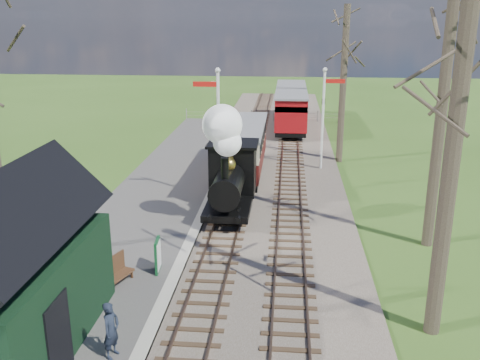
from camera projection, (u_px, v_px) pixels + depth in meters
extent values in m
ellipsoid|color=#385B23|center=(86.00, 192.00, 73.27)|extent=(57.60, 36.00, 16.20)
ellipsoid|color=#385B23|center=(339.00, 209.00, 75.98)|extent=(70.40, 44.00, 19.80)
ellipsoid|color=#385B23|center=(218.00, 184.00, 81.81)|extent=(64.00, 40.00, 18.00)
cube|color=brown|center=(267.00, 168.00, 30.48)|extent=(8.00, 60.00, 0.10)
cube|color=brown|center=(236.00, 166.00, 30.61)|extent=(0.07, 60.00, 0.12)
cube|color=brown|center=(253.00, 166.00, 30.52)|extent=(0.07, 60.00, 0.12)
cube|color=#38281C|center=(245.00, 167.00, 30.58)|extent=(1.60, 60.00, 0.09)
cube|color=brown|center=(281.00, 167.00, 30.38)|extent=(0.07, 60.00, 0.12)
cube|color=brown|center=(299.00, 167.00, 30.30)|extent=(0.07, 60.00, 0.12)
cube|color=#38281C|center=(290.00, 168.00, 30.35)|extent=(1.60, 60.00, 0.09)
cube|color=#474442|center=(150.00, 214.00, 23.26)|extent=(5.00, 44.00, 0.20)
cube|color=#B2AD9E|center=(202.00, 216.00, 23.06)|extent=(0.40, 44.00, 0.21)
cube|color=black|center=(16.00, 302.00, 13.40)|extent=(3.00, 6.00, 2.60)
cube|color=black|center=(6.00, 234.00, 12.86)|extent=(3.25, 6.30, 3.25)
cube|color=black|center=(59.00, 338.00, 12.41)|extent=(0.06, 1.20, 2.00)
cylinder|color=silver|center=(219.00, 140.00, 24.07)|extent=(0.14, 0.14, 6.00)
sphere|color=silver|center=(218.00, 70.00, 23.15)|extent=(0.24, 0.24, 0.24)
cube|color=#B7140F|center=(205.00, 84.00, 23.38)|extent=(1.10, 0.08, 0.22)
cube|color=black|center=(218.00, 109.00, 23.66)|extent=(0.18, 0.06, 0.30)
cylinder|color=silver|center=(323.00, 122.00, 29.42)|extent=(0.14, 0.14, 5.50)
sphere|color=silver|center=(325.00, 70.00, 28.58)|extent=(0.24, 0.24, 0.24)
cube|color=#B7140F|center=(335.00, 81.00, 28.71)|extent=(1.10, 0.08, 0.22)
cube|color=black|center=(324.00, 101.00, 29.08)|extent=(0.18, 0.06, 0.30)
cylinder|color=#382D23|center=(457.00, 117.00, 13.05)|extent=(0.42, 0.42, 12.00)
cylinder|color=#382D23|center=(441.00, 115.00, 18.94)|extent=(0.40, 0.40, 10.00)
cylinder|color=#382D23|center=(343.00, 86.00, 30.71)|extent=(0.39, 0.39, 9.00)
cube|color=slate|center=(262.00, 113.00, 43.68)|extent=(12.60, 0.02, 0.01)
cube|color=slate|center=(262.00, 116.00, 43.77)|extent=(12.60, 0.02, 0.02)
cylinder|color=slate|center=(262.00, 116.00, 43.75)|extent=(0.08, 0.08, 1.00)
cube|color=black|center=(230.00, 202.00, 23.01)|extent=(1.88, 4.42, 0.28)
cylinder|color=black|center=(228.00, 184.00, 22.08)|extent=(1.22, 2.88, 1.22)
cube|color=black|center=(233.00, 169.00, 23.94)|extent=(1.99, 1.77, 2.21)
cylinder|color=black|center=(225.00, 169.00, 20.73)|extent=(0.31, 0.31, 0.88)
sphere|color=#AE8E33|center=(229.00, 164.00, 22.17)|extent=(0.58, 0.58, 0.58)
sphere|color=white|center=(227.00, 142.00, 20.42)|extent=(1.11, 1.11, 1.11)
sphere|color=white|center=(222.00, 125.00, 20.34)|extent=(1.55, 1.55, 1.55)
cylinder|color=black|center=(214.00, 216.00, 21.83)|extent=(0.11, 0.71, 0.71)
cylinder|color=black|center=(239.00, 216.00, 21.74)|extent=(0.11, 0.71, 0.71)
cube|color=black|center=(242.00, 167.00, 28.75)|extent=(2.10, 7.74, 0.33)
cube|color=#4F1412|center=(242.00, 155.00, 28.55)|extent=(2.21, 7.74, 1.00)
cube|color=beige|center=(242.00, 137.00, 28.26)|extent=(2.21, 7.74, 1.00)
cube|color=slate|center=(242.00, 126.00, 28.10)|extent=(2.32, 7.96, 0.13)
cube|color=black|center=(291.00, 127.00, 38.99)|extent=(2.12, 5.57, 0.33)
cube|color=maroon|center=(291.00, 118.00, 38.80)|extent=(2.23, 5.57, 1.00)
cube|color=beige|center=(291.00, 104.00, 38.50)|extent=(2.23, 5.57, 1.00)
cube|color=slate|center=(291.00, 96.00, 38.34)|extent=(2.34, 5.79, 0.13)
cube|color=black|center=(290.00, 114.00, 44.23)|extent=(2.12, 5.57, 0.33)
cube|color=maroon|center=(291.00, 106.00, 44.03)|extent=(2.23, 5.57, 1.00)
cube|color=beige|center=(291.00, 93.00, 43.73)|extent=(2.23, 5.57, 1.00)
cube|color=slate|center=(291.00, 87.00, 43.57)|extent=(2.34, 5.79, 0.13)
cube|color=#0F4722|center=(158.00, 255.00, 17.72)|extent=(0.14, 0.78, 1.13)
cube|color=silver|center=(159.00, 255.00, 17.72)|extent=(0.07, 0.67, 0.93)
cube|color=#472B19|center=(114.00, 278.00, 16.83)|extent=(0.95, 1.62, 0.07)
cube|color=#472B19|center=(109.00, 268.00, 16.82)|extent=(0.58, 1.49, 0.67)
cube|color=#472B19|center=(113.00, 293.00, 16.22)|extent=(0.07, 0.07, 0.22)
cube|color=#472B19|center=(116.00, 273.00, 17.52)|extent=(0.07, 0.07, 0.22)
imported|color=#1B2232|center=(111.00, 330.00, 13.20)|extent=(0.49, 0.62, 1.49)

